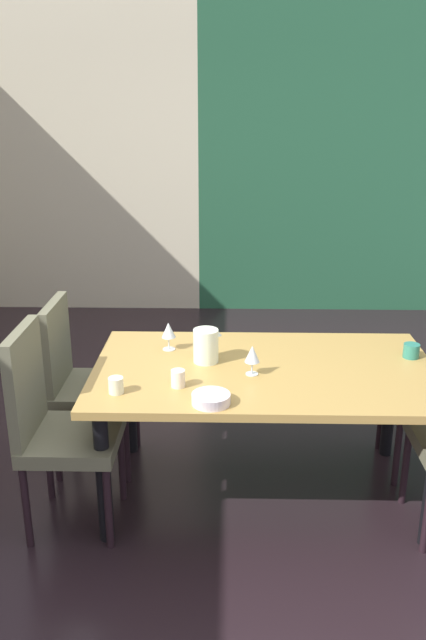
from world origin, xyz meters
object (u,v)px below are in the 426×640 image
chair_left_near (54,421)px  cup_near_shelf (116,385)px  dining_table (264,382)px  wine_glass_west (169,331)px  wine_glass_south (252,355)px  pitcher_left (206,346)px  chair_left_far (80,376)px  cup_front (411,351)px  serving_bowl_corner (211,399)px  cup_north (178,378)px

chair_left_near → cup_near_shelf: size_ratio=13.55×
dining_table → wine_glass_west: bearing=155.5°
wine_glass_south → pitcher_left: (-0.23, 0.15, -0.02)m
chair_left_far → wine_glass_south: size_ratio=6.52×
dining_table → cup_front: bearing=11.0°
cup_front → serving_bowl_corner: bearing=-151.8°
chair_left_far → wine_glass_south: chair_left_far is taller
wine_glass_south → serving_bowl_corner: 0.38m
wine_glass_south → cup_front: wine_glass_south is taller
dining_table → cup_north: 0.49m
wine_glass_south → cup_near_shelf: wine_glass_south is taller
cup_near_shelf → chair_left_far: bearing=118.2°
chair_left_far → serving_bowl_corner: bearing=47.9°
chair_left_near → wine_glass_south: (0.94, 0.19, 0.27)m
chair_left_far → cup_front: bearing=86.1°
wine_glass_west → cup_north: wine_glass_west is taller
chair_left_far → cup_near_shelf: bearing=28.2°
chair_left_far → cup_north: bearing=49.4°
cup_north → pitcher_left: size_ratio=0.47×
dining_table → cup_near_shelf: cup_near_shelf is taller
serving_bowl_corner → cup_near_shelf: (-0.43, 0.10, 0.01)m
chair_left_far → pitcher_left: bearing=74.0°
dining_table → chair_left_far: size_ratio=1.76×
cup_near_shelf → wine_glass_west: bearing=70.2°
chair_left_far → chair_left_near: bearing=-0.4°
dining_table → cup_front: 0.79m
dining_table → chair_left_far: chair_left_far is taller
dining_table → chair_left_far: (-1.00, 0.27, -0.10)m
cup_near_shelf → pitcher_left: (0.40, 0.37, 0.05)m
dining_table → serving_bowl_corner: 0.49m
pitcher_left → cup_front: bearing=4.4°
wine_glass_west → cup_front: wine_glass_west is taller
wine_glass_south → pitcher_left: pitcher_left is taller
wine_glass_south → cup_front: 0.87m
wine_glass_south → cup_north: (-0.35, -0.15, -0.06)m
pitcher_left → wine_glass_south: bearing=-33.6°
wine_glass_south → wine_glass_west: (-0.43, 0.31, 0.00)m
wine_glass_west → cup_front: size_ratio=1.84×
wine_glass_west → serving_bowl_corner: (0.24, -0.63, -0.08)m
serving_bowl_corner → cup_front: bearing=28.2°
chair_left_far → cup_front: chair_left_far is taller
chair_left_near → pitcher_left: (0.71, 0.34, 0.25)m
dining_table → chair_left_near: (-1.00, -0.27, -0.09)m
chair_left_near → chair_left_far: 0.54m
chair_left_near → wine_glass_south: chair_left_near is taller
chair_left_near → cup_near_shelf: bearing=83.7°
cup_front → wine_glass_south: bearing=-164.4°
dining_table → serving_bowl_corner: size_ratio=9.98×
chair_left_near → serving_bowl_corner: (0.75, -0.13, 0.19)m
wine_glass_west → cup_near_shelf: 0.57m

